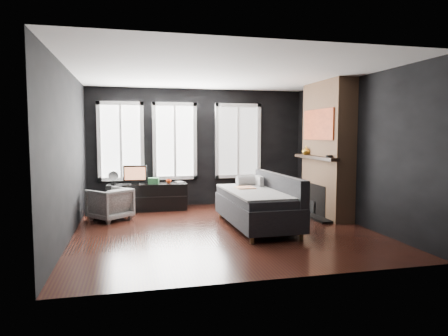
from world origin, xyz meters
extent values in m
plane|color=black|center=(0.00, 0.00, 0.00)|extent=(5.00, 5.00, 0.00)
plane|color=white|center=(0.00, 0.00, 2.70)|extent=(5.00, 5.00, 0.00)
cube|color=black|center=(0.00, 2.50, 1.35)|extent=(5.00, 0.02, 2.70)
cube|color=black|center=(-2.50, 0.00, 1.35)|extent=(0.02, 5.00, 2.70)
cube|color=black|center=(2.50, 0.00, 1.35)|extent=(0.02, 5.00, 2.70)
cube|color=gray|center=(0.86, 0.58, 0.69)|extent=(0.09, 0.34, 0.34)
imported|color=white|center=(-1.95, 1.22, 0.35)|extent=(0.92, 0.91, 0.69)
imported|color=#D44318|center=(-0.74, 2.05, 0.64)|extent=(0.12, 0.09, 0.11)
imported|color=tan|center=(-0.57, 2.15, 0.70)|extent=(0.16, 0.06, 0.22)
cube|color=#2D6739|center=(-1.06, 2.07, 0.65)|extent=(0.25, 0.19, 0.13)
imported|color=yellow|center=(2.05, 1.05, 1.32)|extent=(0.23, 0.24, 0.18)
cylinder|color=black|center=(2.05, 0.05, 1.25)|extent=(0.16, 0.16, 0.04)
camera|label=1|loc=(-1.55, -6.70, 1.66)|focal=32.00mm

